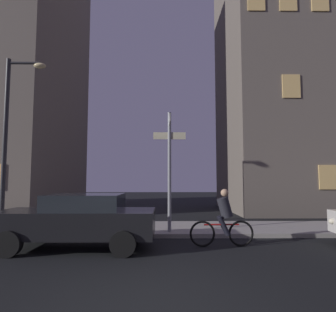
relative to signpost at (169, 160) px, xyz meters
name	(u,v)px	position (x,y,z in m)	size (l,w,h in m)	color
ground_plane	(150,311)	(-0.37, -5.50, -2.55)	(80.00, 80.00, 0.00)	black
sidewalk_kerb	(159,229)	(-0.37, 1.02, -2.48)	(40.00, 2.87, 0.14)	#9E9991
signpost	(169,160)	(0.00, 0.00, 0.00)	(1.11, 1.70, 4.05)	gray
street_lamp	(11,128)	(-5.67, 0.44, 1.18)	(1.44, 0.28, 6.12)	#2D2D30
car_far_trailing	(79,219)	(-2.52, -1.77, -1.76)	(4.32, 1.95, 1.47)	black
cyclist	(223,220)	(1.49, -1.56, -1.80)	(1.82, 0.34, 1.61)	black
building_right_block	(289,44)	(7.87, 8.02, 8.08)	(8.28, 7.51, 21.27)	#6B6056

